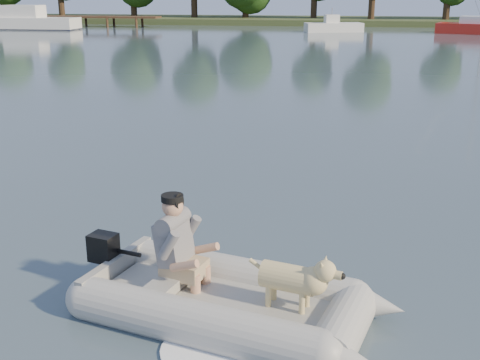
% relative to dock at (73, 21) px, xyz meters
% --- Properties ---
extents(water, '(160.00, 160.00, 0.00)m').
position_rel_dock_xyz_m(water, '(26.00, -52.00, -0.52)').
color(water, slate).
rests_on(water, ground).
extents(shore_bank, '(160.00, 12.00, 0.70)m').
position_rel_dock_xyz_m(shore_bank, '(26.00, 10.00, -0.27)').
color(shore_bank, '#47512D').
rests_on(shore_bank, water).
extents(dock, '(18.00, 2.00, 1.04)m').
position_rel_dock_xyz_m(dock, '(0.00, 0.00, 0.00)').
color(dock, '#4C331E').
rests_on(dock, water).
extents(dinghy, '(5.61, 4.67, 1.42)m').
position_rel_dock_xyz_m(dinghy, '(26.32, -52.75, 0.09)').
color(dinghy, '#A7A7A2').
rests_on(dinghy, water).
extents(man, '(0.88, 0.80, 1.11)m').
position_rel_dock_xyz_m(man, '(25.64, -52.52, 0.28)').
color(man, slate).
rests_on(man, dinghy).
extents(dog, '(1.01, 0.56, 0.64)m').
position_rel_dock_xyz_m(dog, '(26.98, -52.86, 0.01)').
color(dog, tan).
rests_on(dog, dinghy).
extents(outboard_motor, '(0.49, 0.39, 0.81)m').
position_rel_dock_xyz_m(outboard_motor, '(24.66, -52.33, -0.20)').
color(outboard_motor, black).
rests_on(outboard_motor, dinghy).
extents(cabin_cruiser, '(8.49, 3.22, 2.60)m').
position_rel_dock_xyz_m(cabin_cruiser, '(-1.18, -5.59, 0.58)').
color(cabin_cruiser, white).
rests_on(cabin_cruiser, water).
extents(motorboat, '(5.47, 3.32, 2.17)m').
position_rel_dock_xyz_m(motorboat, '(26.15, -3.94, 0.47)').
color(motorboat, white).
rests_on(motorboat, water).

